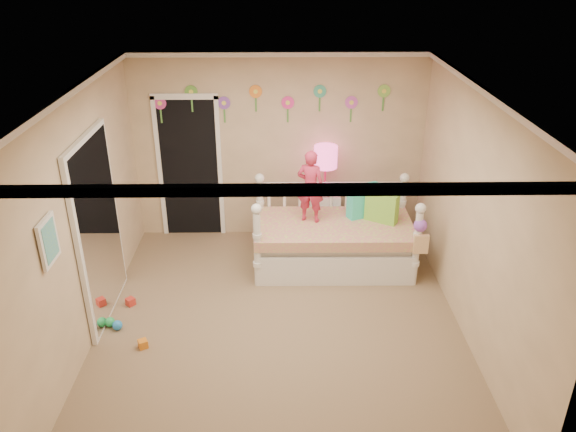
{
  "coord_description": "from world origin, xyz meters",
  "views": [
    {
      "loc": [
        0.01,
        -5.15,
        3.82
      ],
      "look_at": [
        0.1,
        0.6,
        1.05
      ],
      "focal_mm": 35.04,
      "sensor_mm": 36.0,
      "label": 1
    }
  ],
  "objects_px": {
    "table_lamp": "(325,163)",
    "nightstand": "(324,217)",
    "child": "(310,186)",
    "daybed": "(334,227)"
  },
  "relations": [
    {
      "from": "child",
      "to": "nightstand",
      "type": "distance_m",
      "value": 1.01
    },
    {
      "from": "child",
      "to": "daybed",
      "type": "bearing_deg",
      "value": -175.85
    },
    {
      "from": "daybed",
      "to": "table_lamp",
      "type": "distance_m",
      "value": 0.95
    },
    {
      "from": "daybed",
      "to": "nightstand",
      "type": "xyz_separation_m",
      "value": [
        -0.07,
        0.72,
        -0.2
      ]
    },
    {
      "from": "table_lamp",
      "to": "nightstand",
      "type": "bearing_deg",
      "value": 0.0
    },
    {
      "from": "child",
      "to": "table_lamp",
      "type": "distance_m",
      "value": 0.69
    },
    {
      "from": "nightstand",
      "to": "table_lamp",
      "type": "bearing_deg",
      "value": 0.0
    },
    {
      "from": "child",
      "to": "table_lamp",
      "type": "relative_size",
      "value": 1.35
    },
    {
      "from": "daybed",
      "to": "child",
      "type": "bearing_deg",
      "value": 166.81
    },
    {
      "from": "child",
      "to": "table_lamp",
      "type": "bearing_deg",
      "value": -92.33
    }
  ]
}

